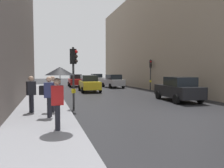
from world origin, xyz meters
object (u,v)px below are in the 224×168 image
Objects in this scene: pedestrian_with_grey_backpack at (48,94)px; traffic_light_near_right at (74,67)px; car_red_sedan at (76,80)px; car_yellow_taxi at (89,83)px; pedestrian_with_umbrella at (59,81)px; pedestrian_in_dark_coat at (31,93)px; car_silver_hatchback at (113,81)px; car_white_compact at (96,79)px; car_dark_suv at (178,89)px; traffic_light_mid_street at (151,69)px; pedestrian_with_black_backpack at (52,92)px.

traffic_light_near_right is at bearing 60.69° from pedestrian_with_grey_backpack.
traffic_light_near_right is at bearing -97.73° from car_red_sedan.
pedestrian_with_grey_backpack is (-4.33, -12.83, 0.29)m from car_yellow_taxi.
pedestrian_with_umbrella is 1.21× the size of pedestrian_with_grey_backpack.
car_silver_hatchback is at bearing 60.12° from pedestrian_in_dark_coat.
car_dark_suv is (0.60, -23.93, 0.00)m from car_white_compact.
car_silver_hatchback is 2.02× the size of pedestrian_with_umbrella.
traffic_light_near_right is 0.82× the size of car_white_compact.
car_silver_hatchback is at bearing 48.25° from car_yellow_taxi.
pedestrian_in_dark_coat reaches higher than car_yellow_taxi.
car_white_compact is (-2.82, 15.33, -1.57)m from traffic_light_mid_street.
pedestrian_in_dark_coat is (-9.88, -2.30, 0.25)m from car_dark_suv.
car_dark_suv is 10.14m from pedestrian_in_dark_coat.
car_dark_suv is 2.44× the size of pedestrian_in_dark_coat.
traffic_light_near_right reaches higher than pedestrian_with_umbrella.
car_dark_suv is 2.44× the size of pedestrian_with_black_backpack.
pedestrian_with_umbrella is at bearing -98.77° from car_red_sedan.
traffic_light_mid_street reaches higher than pedestrian_with_grey_backpack.
car_silver_hatchback is 6.24m from car_yellow_taxi.
car_dark_suv is (-2.22, -8.61, -1.57)m from traffic_light_mid_street.
car_dark_suv is 2.02× the size of pedestrian_with_umbrella.
pedestrian_with_black_backpack is at bearing -117.06° from car_silver_hatchback.
pedestrian_with_black_backpack and pedestrian_in_dark_coat have the same top height.
pedestrian_in_dark_coat reaches higher than car_white_compact.
pedestrian_with_black_backpack is at bearing 81.78° from pedestrian_with_grey_backpack.
car_white_compact is at bearing 72.89° from pedestrian_with_grey_backpack.
traffic_light_near_right is 3.16m from pedestrian_with_grey_backpack.
car_red_sedan is at bearing 106.46° from car_dark_suv.
car_silver_hatchback is 2.44× the size of pedestrian_in_dark_coat.
traffic_light_near_right is 0.83× the size of car_red_sedan.
car_yellow_taxi and car_dark_suv have the same top height.
pedestrian_with_black_backpack is at bearing -109.68° from car_yellow_taxi.
pedestrian_with_grey_backpack is at bearing -100.57° from car_red_sedan.
car_white_compact is 27.66m from pedestrian_with_black_backpack.
car_yellow_taxi is 15.55m from pedestrian_with_umbrella.
pedestrian_in_dark_coat is (-0.78, 1.37, -0.03)m from pedestrian_with_grey_backpack.
car_white_compact is 28.88m from pedestrian_with_grey_backpack.
pedestrian_with_umbrella is (-8.75, -5.84, 0.96)m from car_dark_suv.
pedestrian_with_black_backpack is (-8.32, -26.38, 0.29)m from car_white_compact.
pedestrian_with_grey_backpack is at bearing -115.88° from car_silver_hatchback.
car_silver_hatchback is at bearing 67.52° from pedestrian_with_umbrella.
car_red_sedan and car_dark_suv have the same top height.
car_silver_hatchback is at bearing 62.94° from pedestrian_with_black_backpack.
pedestrian_in_dark_coat is at bearing -103.44° from car_red_sedan.
car_yellow_taxi is 15.35m from car_white_compact.
car_yellow_taxi is 10.33m from car_dark_suv.
pedestrian_with_grey_backpack is (-0.35, 2.17, -0.68)m from pedestrian_with_umbrella.
pedestrian_with_umbrella is (-8.13, -19.66, 0.96)m from car_silver_hatchback.
pedestrian_in_dark_coat is (-4.72, -19.75, 0.25)m from car_red_sedan.
pedestrian_in_dark_coat is (-5.11, -11.46, 0.25)m from car_yellow_taxi.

